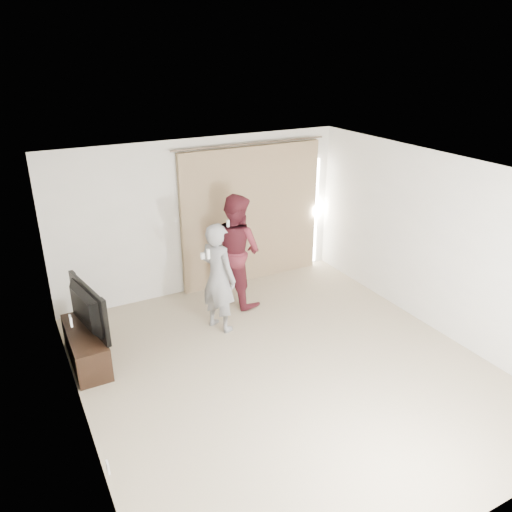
{
  "coord_description": "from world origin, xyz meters",
  "views": [
    {
      "loc": [
        -2.91,
        -4.65,
        3.93
      ],
      "look_at": [
        0.2,
        1.2,
        1.12
      ],
      "focal_mm": 35.0,
      "sensor_mm": 36.0,
      "label": 1
    }
  ],
  "objects_px": {
    "tv_console": "(86,347)",
    "person_man": "(218,278)",
    "tv": "(80,310)",
    "person_woman": "(236,250)"
  },
  "relations": [
    {
      "from": "tv_console",
      "to": "person_woman",
      "type": "height_order",
      "value": "person_woman"
    },
    {
      "from": "tv_console",
      "to": "tv",
      "type": "distance_m",
      "value": 0.56
    },
    {
      "from": "person_man",
      "to": "person_woman",
      "type": "relative_size",
      "value": 0.9
    },
    {
      "from": "tv_console",
      "to": "person_woman",
      "type": "distance_m",
      "value": 2.69
    },
    {
      "from": "tv",
      "to": "person_man",
      "type": "xyz_separation_m",
      "value": [
        1.93,
        -0.03,
        0.04
      ]
    },
    {
      "from": "person_man",
      "to": "tv",
      "type": "bearing_deg",
      "value": 179.24
    },
    {
      "from": "person_man",
      "to": "person_woman",
      "type": "height_order",
      "value": "person_woman"
    },
    {
      "from": "tv_console",
      "to": "person_man",
      "type": "distance_m",
      "value": 2.02
    },
    {
      "from": "tv",
      "to": "person_woman",
      "type": "xyz_separation_m",
      "value": [
        2.53,
        0.61,
        0.13
      ]
    },
    {
      "from": "tv_console",
      "to": "person_man",
      "type": "height_order",
      "value": "person_man"
    }
  ]
}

